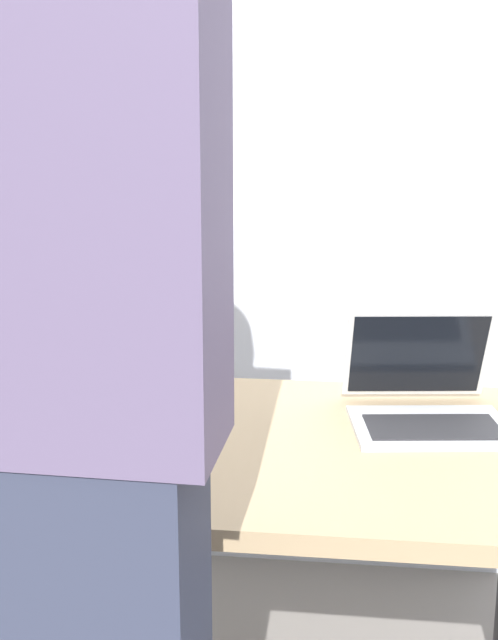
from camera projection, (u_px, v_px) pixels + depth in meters
name	position (u px, v px, depth m)	size (l,w,h in m)	color
desk	(228.00, 473.00, 1.73)	(1.45, 0.80, 0.72)	#9E8460
laptop	(425.00, 397.00, 1.80)	(0.37, 0.37, 0.23)	#B7BABC
beer_bottle_dark	(104.00, 354.00, 1.92)	(0.07, 0.07, 0.28)	#472B14
beer_bottle_amber	(30.00, 346.00, 1.93)	(0.07, 0.07, 0.33)	#1E5123
person_figure	(61.00, 423.00, 1.08)	(0.43, 0.29, 1.87)	#2D3347
back_wall	(267.00, 140.00, 2.37)	(6.00, 0.10, 2.60)	silver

